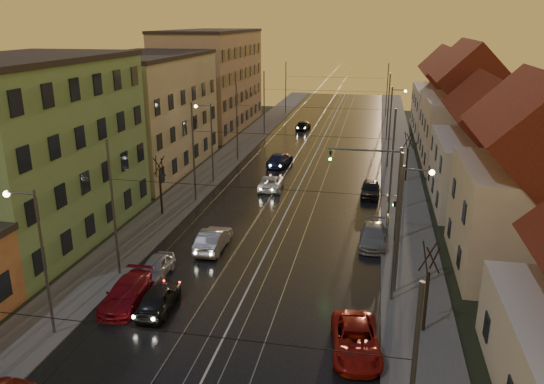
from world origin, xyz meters
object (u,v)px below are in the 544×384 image
Objects in this scene: driving_car_2 at (271,183)px; driving_car_4 at (303,125)px; driving_car_0 at (158,299)px; street_lamp_0 at (37,249)px; driving_car_1 at (213,239)px; street_lamp_3 at (393,114)px; parked_right_2 at (370,189)px; parked_left_2 at (126,293)px; parked_left_3 at (156,267)px; parked_right_0 at (356,340)px; parked_right_1 at (373,236)px; street_lamp_2 at (209,135)px; traffic_light_mast at (385,182)px; street_lamp_1 at (406,218)px; driving_car_3 at (279,159)px.

driving_car_4 is (-1.02, 29.68, 0.04)m from driving_car_2.
street_lamp_0 is at bearing 32.28° from driving_car_0.
driving_car_0 is 0.89× the size of driving_car_1.
driving_car_0 is 1.03× the size of driving_car_4.
street_lamp_3 is 1.91× the size of driving_car_0.
street_lamp_0 is 31.27m from parked_right_2.
parked_left_2 reaches higher than parked_left_3.
parked_right_0 is at bearing -93.15° from street_lamp_3.
driving_car_0 reaches higher than driving_car_2.
parked_right_1 is 1.14× the size of parked_right_2.
street_lamp_2 is at bearing 114.19° from parked_right_0.
street_lamp_3 is at bearing 141.62° from driving_car_4.
street_lamp_0 is 16.49m from parked_right_0.
parked_left_2 is 1.26× the size of parked_left_3.
driving_car_1 is (-11.86, -3.88, -3.83)m from traffic_light_mast.
street_lamp_1 is 1.00× the size of street_lamp_3.
parked_left_3 is at bearing 63.57° from driving_car_1.
driving_car_4 is (-12.72, 48.64, -4.19)m from street_lamp_1.
driving_car_1 is (-12.97, 4.12, -4.11)m from street_lamp_1.
parked_right_2 is at bearing -96.98° from street_lamp_3.
parked_left_2 is (-2.06, 0.22, -0.01)m from driving_car_0.
parked_right_0 is at bearing 134.32° from driving_car_1.
driving_car_1 is at bearing -126.35° from parked_right_2.
driving_car_3 reaches higher than driving_car_0.
parked_left_2 is 13.41m from parked_right_0.
street_lamp_1 reaches higher than parked_right_1.
parked_right_2 reaches higher than driving_car_0.
driving_car_0 is 0.86× the size of parked_left_2.
street_lamp_0 is at bearing 86.77° from driving_car_3.
traffic_light_mast is 1.54× the size of driving_car_2.
driving_car_1 is 5.40m from parked_left_3.
parked_right_1 reaches higher than parked_left_3.
parked_left_2 is (-3.12, -31.92, -0.04)m from driving_car_3.
parked_right_1 is at bearing -165.50° from driving_car_1.
parked_right_0 reaches higher than driving_car_2.
street_lamp_3 is at bearing 86.71° from parked_right_1.
street_lamp_2 is 24.83m from parked_left_2.
driving_car_3 is at bearing 52.84° from street_lamp_2.
parked_right_1 is at bearing -93.40° from street_lamp_3.
driving_car_0 is 16.65m from parked_right_1.
driving_car_1 is at bearing -97.60° from driving_car_0.
driving_car_2 is 20.03m from parked_left_3.
traffic_light_mast is 17.13m from parked_left_3.
parked_left_2 is at bearing -140.12° from parked_right_1.
street_lamp_3 is 42.74m from parked_right_0.
street_lamp_1 reaches higher than driving_car_0.
driving_car_1 is at bearing 94.69° from driving_car_3.
parked_right_2 is (13.16, 19.25, 0.06)m from parked_left_3.
parked_right_2 reaches higher than parked_left_2.
driving_car_2 is 8.67m from driving_car_3.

